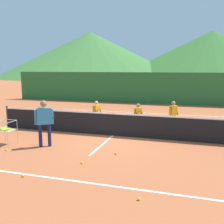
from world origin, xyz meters
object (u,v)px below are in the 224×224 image
Objects in this scene: student_0 at (97,112)px; tennis_ball_1 at (139,199)px; instructor at (44,119)px; tennis_ball_8 at (116,153)px; student_1 at (138,114)px; student_2 at (173,112)px; ball_cart at (6,129)px; tennis_ball_9 at (6,150)px; tennis_ball_4 at (49,134)px; tennis_net at (113,124)px; tennis_ball_6 at (82,163)px; tennis_ball_5 at (23,176)px.

student_0 is 7.17m from tennis_ball_1.
instructor is 1.32× the size of student_0.
tennis_ball_1 is 3.05m from tennis_ball_8.
student_2 is at bearing 30.76° from student_1.
student_2 is (1.51, 0.90, 0.03)m from student_1.
tennis_ball_9 is at bearing -52.15° from ball_cart.
tennis_ball_1 is 6.42m from tennis_ball_4.
ball_cart is at bearing -121.39° from student_0.
student_1 reaches higher than tennis_ball_1.
tennis_net is 8.29× the size of student_0.
tennis_ball_1 is (5.54, -2.66, -0.55)m from ball_cart.
student_0 is 18.84× the size of tennis_ball_4.
tennis_net is 4.24m from tennis_ball_9.
student_0 is at bearing 78.22° from instructor.
student_1 is at bearing 41.12° from ball_cart.
tennis_ball_1 is 1.00× the size of tennis_ball_9.
tennis_ball_8 is (3.42, -1.58, 0.00)m from tennis_ball_4.
student_1 is 1.37× the size of ball_cart.
student_1 is 5.77m from tennis_ball_9.
student_0 reaches higher than student_1.
tennis_ball_6 is at bearing -7.44° from tennis_ball_9.
tennis_ball_8 is (-0.01, -3.60, -0.71)m from student_1.
tennis_ball_6 is (-2.05, 1.65, 0.00)m from tennis_ball_1.
tennis_ball_6 is (1.97, -1.22, -0.98)m from instructor.
student_1 is 18.14× the size of tennis_ball_1.
student_1 is at bearing 49.03° from tennis_ball_9.
tennis_net is at bearing 15.17° from tennis_ball_4.
instructor reaches higher than student_1.
student_0 is 18.84× the size of tennis_ball_8.
tennis_ball_8 is at bearing -60.86° from student_0.
instructor is 24.87× the size of tennis_ball_1.
student_1 is 18.14× the size of tennis_ball_4.
ball_cart is 13.22× the size of tennis_ball_1.
tennis_ball_5 and tennis_ball_8 have the same top height.
tennis_ball_4 is at bearing 64.45° from ball_cart.
tennis_ball_8 is (1.84, 2.44, 0.00)m from tennis_ball_5.
tennis_ball_5 is at bearing -126.93° from tennis_ball_8.
tennis_net is 156.15× the size of tennis_ball_8.
ball_cart is 0.96m from tennis_ball_9.
student_1 is 3.67m from tennis_ball_8.
tennis_net is at bearing 34.89° from ball_cart.
tennis_ball_1 is (3.30, -6.33, -0.74)m from student_0.
tennis_ball_6 is (1.09, 1.33, 0.00)m from tennis_ball_5.
tennis_ball_4 and tennis_ball_8 have the same top height.
tennis_ball_8 is 3.81m from tennis_ball_9.
instructor reaches higher than tennis_ball_6.
ball_cart is 6.17m from tennis_ball_1.
instructor is 1.65m from tennis_ball_9.
tennis_ball_9 is at bearing -169.11° from tennis_ball_8.
student_2 is at bearing 38.66° from ball_cart.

